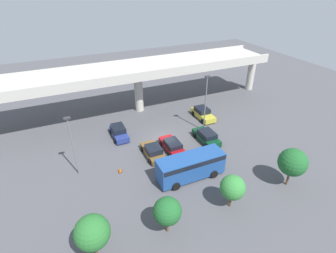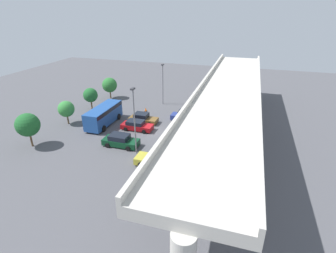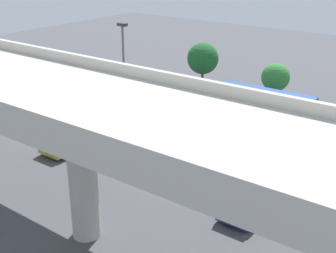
{
  "view_description": "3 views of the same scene",
  "coord_description": "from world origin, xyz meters",
  "px_view_note": "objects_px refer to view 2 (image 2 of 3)",
  "views": [
    {
      "loc": [
        -12.16,
        -28.26,
        20.46
      ],
      "look_at": [
        1.43,
        1.9,
        1.03
      ],
      "focal_mm": 28.0,
      "sensor_mm": 36.0,
      "label": 1
    },
    {
      "loc": [
        32.89,
        12.74,
        16.94
      ],
      "look_at": [
        -0.7,
        2.3,
        0.8
      ],
      "focal_mm": 28.0,
      "sensor_mm": 36.0,
      "label": 2
    },
    {
      "loc": [
        -15.14,
        23.97,
        13.68
      ],
      "look_at": [
        2.19,
        1.0,
        2.25
      ],
      "focal_mm": 50.0,
      "sensor_mm": 36.0,
      "label": 3
    }
  ],
  "objects_px": {
    "parked_car_1": "(143,118)",
    "tree_front_centre": "(90,95)",
    "shuttle_bus": "(104,114)",
    "parked_car_0": "(185,116)",
    "lamp_post_mid_lot": "(134,117)",
    "parked_car_3": "(121,141)",
    "parked_car_4": "(157,160)",
    "traffic_cone": "(146,109)",
    "parked_car_2": "(137,125)",
    "tree_front_left": "(110,85)",
    "tree_front_far_right": "(28,125)",
    "tree_front_right": "(66,109)",
    "lamp_post_near_aisle": "(163,81)"
  },
  "relations": [
    {
      "from": "lamp_post_mid_lot",
      "to": "parked_car_0",
      "type": "bearing_deg",
      "value": 164.33
    },
    {
      "from": "parked_car_3",
      "to": "tree_front_centre",
      "type": "relative_size",
      "value": 1.23
    },
    {
      "from": "parked_car_0",
      "to": "tree_front_left",
      "type": "distance_m",
      "value": 18.45
    },
    {
      "from": "parked_car_3",
      "to": "tree_front_left",
      "type": "distance_m",
      "value": 20.7
    },
    {
      "from": "parked_car_4",
      "to": "lamp_post_mid_lot",
      "type": "xyz_separation_m",
      "value": [
        -1.91,
        -3.44,
        4.18
      ]
    },
    {
      "from": "parked_car_1",
      "to": "tree_front_centre",
      "type": "height_order",
      "value": "tree_front_centre"
    },
    {
      "from": "parked_car_4",
      "to": "tree_front_right",
      "type": "xyz_separation_m",
      "value": [
        -7.15,
        -17.4,
        1.72
      ]
    },
    {
      "from": "parked_car_4",
      "to": "shuttle_bus",
      "type": "relative_size",
      "value": 0.62
    },
    {
      "from": "parked_car_0",
      "to": "shuttle_bus",
      "type": "bearing_deg",
      "value": 23.94
    },
    {
      "from": "parked_car_1",
      "to": "parked_car_3",
      "type": "relative_size",
      "value": 0.96
    },
    {
      "from": "parked_car_1",
      "to": "parked_car_3",
      "type": "distance_m",
      "value": 8.05
    },
    {
      "from": "lamp_post_mid_lot",
      "to": "traffic_cone",
      "type": "height_order",
      "value": "lamp_post_mid_lot"
    },
    {
      "from": "tree_front_right",
      "to": "parked_car_1",
      "type": "bearing_deg",
      "value": 109.81
    },
    {
      "from": "parked_car_3",
      "to": "lamp_post_mid_lot",
      "type": "relative_size",
      "value": 0.56
    },
    {
      "from": "tree_front_centre",
      "to": "tree_front_far_right",
      "type": "bearing_deg",
      "value": 0.5
    },
    {
      "from": "parked_car_0",
      "to": "parked_car_4",
      "type": "distance_m",
      "value": 13.94
    },
    {
      "from": "parked_car_4",
      "to": "traffic_cone",
      "type": "relative_size",
      "value": 6.97
    },
    {
      "from": "tree_front_far_right",
      "to": "traffic_cone",
      "type": "bearing_deg",
      "value": 149.5
    },
    {
      "from": "tree_front_right",
      "to": "traffic_cone",
      "type": "relative_size",
      "value": 5.38
    },
    {
      "from": "lamp_post_near_aisle",
      "to": "tree_front_centre",
      "type": "relative_size",
      "value": 1.96
    },
    {
      "from": "parked_car_2",
      "to": "parked_car_1",
      "type": "bearing_deg",
      "value": 93.16
    },
    {
      "from": "parked_car_4",
      "to": "traffic_cone",
      "type": "height_order",
      "value": "parked_car_4"
    },
    {
      "from": "tree_front_left",
      "to": "tree_front_far_right",
      "type": "bearing_deg",
      "value": -0.58
    },
    {
      "from": "parked_car_1",
      "to": "traffic_cone",
      "type": "xyz_separation_m",
      "value": [
        -4.77,
        -1.4,
        -0.37
      ]
    },
    {
      "from": "parked_car_1",
      "to": "shuttle_bus",
      "type": "xyz_separation_m",
      "value": [
        2.43,
        -5.52,
        1.0
      ]
    },
    {
      "from": "parked_car_1",
      "to": "parked_car_2",
      "type": "bearing_deg",
      "value": -86.84
    },
    {
      "from": "parked_car_2",
      "to": "parked_car_4",
      "type": "relative_size",
      "value": 0.97
    },
    {
      "from": "shuttle_bus",
      "to": "tree_front_right",
      "type": "bearing_deg",
      "value": 105.7
    },
    {
      "from": "lamp_post_near_aisle",
      "to": "parked_car_0",
      "type": "bearing_deg",
      "value": 42.53
    },
    {
      "from": "shuttle_bus",
      "to": "traffic_cone",
      "type": "bearing_deg",
      "value": -29.73
    },
    {
      "from": "lamp_post_near_aisle",
      "to": "traffic_cone",
      "type": "distance_m",
      "value": 6.35
    },
    {
      "from": "parked_car_3",
      "to": "tree_front_centre",
      "type": "xyz_separation_m",
      "value": [
        -11.07,
        -11.33,
        1.82
      ]
    },
    {
      "from": "parked_car_1",
      "to": "parked_car_4",
      "type": "xyz_separation_m",
      "value": [
        11.14,
        6.32,
        0.08
      ]
    },
    {
      "from": "shuttle_bus",
      "to": "lamp_post_near_aisle",
      "type": "xyz_separation_m",
      "value": [
        -11.7,
        5.84,
        2.76
      ]
    },
    {
      "from": "parked_car_1",
      "to": "shuttle_bus",
      "type": "height_order",
      "value": "shuttle_bus"
    },
    {
      "from": "lamp_post_near_aisle",
      "to": "tree_front_left",
      "type": "xyz_separation_m",
      "value": [
        -0.1,
        -11.19,
        -1.7
      ]
    },
    {
      "from": "parked_car_0",
      "to": "parked_car_3",
      "type": "bearing_deg",
      "value": 60.5
    },
    {
      "from": "parked_car_3",
      "to": "tree_front_left",
      "type": "height_order",
      "value": "tree_front_left"
    },
    {
      "from": "parked_car_2",
      "to": "lamp_post_mid_lot",
      "type": "xyz_separation_m",
      "value": [
        6.46,
        2.73,
        4.28
      ]
    },
    {
      "from": "parked_car_4",
      "to": "lamp_post_mid_lot",
      "type": "height_order",
      "value": "lamp_post_mid_lot"
    },
    {
      "from": "parked_car_1",
      "to": "tree_front_far_right",
      "type": "height_order",
      "value": "tree_front_far_right"
    },
    {
      "from": "parked_car_1",
      "to": "tree_front_centre",
      "type": "xyz_separation_m",
      "value": [
        -3.01,
        -11.21,
        1.88
      ]
    },
    {
      "from": "parked_car_0",
      "to": "shuttle_bus",
      "type": "distance_m",
      "value": 12.92
    },
    {
      "from": "parked_car_2",
      "to": "tree_front_centre",
      "type": "bearing_deg",
      "value": 152.98
    },
    {
      "from": "parked_car_0",
      "to": "lamp_post_near_aisle",
      "type": "distance_m",
      "value": 9.52
    },
    {
      "from": "parked_car_0",
      "to": "tree_front_left",
      "type": "xyz_separation_m",
      "value": [
        -6.58,
        -17.12,
        1.97
      ]
    },
    {
      "from": "parked_car_4",
      "to": "shuttle_bus",
      "type": "distance_m",
      "value": 14.73
    },
    {
      "from": "parked_car_3",
      "to": "shuttle_bus",
      "type": "xyz_separation_m",
      "value": [
        -5.63,
        -5.64,
        0.95
      ]
    },
    {
      "from": "parked_car_0",
      "to": "lamp_post_near_aisle",
      "type": "relative_size",
      "value": 0.58
    },
    {
      "from": "parked_car_4",
      "to": "tree_front_far_right",
      "type": "relative_size",
      "value": 1.05
    }
  ]
}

